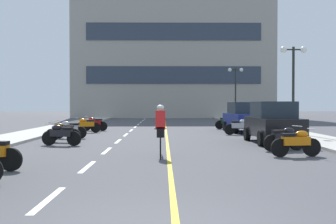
# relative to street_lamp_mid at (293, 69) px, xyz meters

# --- Properties ---
(ground_plane) EXTENTS (140.00, 140.00, 0.00)m
(ground_plane) POSITION_rel_street_lamp_mid_xyz_m (-7.17, 3.38, -3.62)
(ground_plane) COLOR #47474C
(curb_left) EXTENTS (2.40, 72.00, 0.12)m
(curb_left) POSITION_rel_street_lamp_mid_xyz_m (-14.37, 6.38, -3.56)
(curb_left) COLOR #B7B2A8
(curb_left) RESTS_ON ground
(curb_right) EXTENTS (2.40, 72.00, 0.12)m
(curb_right) POSITION_rel_street_lamp_mid_xyz_m (0.03, 6.38, -3.56)
(curb_right) COLOR #B7B2A8
(curb_right) RESTS_ON ground
(lane_dash_0) EXTENTS (0.14, 2.20, 0.01)m
(lane_dash_0) POSITION_rel_street_lamp_mid_xyz_m (-9.17, -15.62, -3.62)
(lane_dash_0) COLOR silver
(lane_dash_0) RESTS_ON ground
(lane_dash_1) EXTENTS (0.14, 2.20, 0.01)m
(lane_dash_1) POSITION_rel_street_lamp_mid_xyz_m (-9.17, -11.62, -3.62)
(lane_dash_1) COLOR silver
(lane_dash_1) RESTS_ON ground
(lane_dash_2) EXTENTS (0.14, 2.20, 0.01)m
(lane_dash_2) POSITION_rel_street_lamp_mid_xyz_m (-9.17, -7.62, -3.62)
(lane_dash_2) COLOR silver
(lane_dash_2) RESTS_ON ground
(lane_dash_3) EXTENTS (0.14, 2.20, 0.01)m
(lane_dash_3) POSITION_rel_street_lamp_mid_xyz_m (-9.17, -3.62, -3.62)
(lane_dash_3) COLOR silver
(lane_dash_3) RESTS_ON ground
(lane_dash_4) EXTENTS (0.14, 2.20, 0.01)m
(lane_dash_4) POSITION_rel_street_lamp_mid_xyz_m (-9.17, 0.38, -3.62)
(lane_dash_4) COLOR silver
(lane_dash_4) RESTS_ON ground
(lane_dash_5) EXTENTS (0.14, 2.20, 0.01)m
(lane_dash_5) POSITION_rel_street_lamp_mid_xyz_m (-9.17, 4.38, -3.62)
(lane_dash_5) COLOR silver
(lane_dash_5) RESTS_ON ground
(lane_dash_6) EXTENTS (0.14, 2.20, 0.01)m
(lane_dash_6) POSITION_rel_street_lamp_mid_xyz_m (-9.17, 8.38, -3.62)
(lane_dash_6) COLOR silver
(lane_dash_6) RESTS_ON ground
(lane_dash_7) EXTENTS (0.14, 2.20, 0.01)m
(lane_dash_7) POSITION_rel_street_lamp_mid_xyz_m (-9.17, 12.38, -3.62)
(lane_dash_7) COLOR silver
(lane_dash_7) RESTS_ON ground
(lane_dash_8) EXTENTS (0.14, 2.20, 0.01)m
(lane_dash_8) POSITION_rel_street_lamp_mid_xyz_m (-9.17, 16.38, -3.62)
(lane_dash_8) COLOR silver
(lane_dash_8) RESTS_ON ground
(lane_dash_9) EXTENTS (0.14, 2.20, 0.01)m
(lane_dash_9) POSITION_rel_street_lamp_mid_xyz_m (-9.17, 20.38, -3.62)
(lane_dash_9) COLOR silver
(lane_dash_9) RESTS_ON ground
(lane_dash_10) EXTENTS (0.14, 2.20, 0.01)m
(lane_dash_10) POSITION_rel_street_lamp_mid_xyz_m (-9.17, 24.38, -3.62)
(lane_dash_10) COLOR silver
(lane_dash_10) RESTS_ON ground
(lane_dash_11) EXTENTS (0.14, 2.20, 0.01)m
(lane_dash_11) POSITION_rel_street_lamp_mid_xyz_m (-9.17, 28.38, -3.62)
(lane_dash_11) COLOR silver
(lane_dash_11) RESTS_ON ground
(centre_line_yellow) EXTENTS (0.12, 66.00, 0.01)m
(centre_line_yellow) POSITION_rel_street_lamp_mid_xyz_m (-6.92, 6.38, -3.62)
(centre_line_yellow) COLOR gold
(centre_line_yellow) RESTS_ON ground
(office_building) EXTENTS (24.56, 9.05, 17.08)m
(office_building) POSITION_rel_street_lamp_mid_xyz_m (-5.85, 31.85, 4.92)
(office_building) COLOR #9E998E
(office_building) RESTS_ON ground
(street_lamp_mid) EXTENTS (1.46, 0.36, 4.74)m
(street_lamp_mid) POSITION_rel_street_lamp_mid_xyz_m (0.00, 0.00, 0.00)
(street_lamp_mid) COLOR black
(street_lamp_mid) RESTS_ON curb_right
(street_lamp_far) EXTENTS (1.46, 0.36, 5.03)m
(street_lamp_far) POSITION_rel_street_lamp_mid_xyz_m (-0.16, 17.72, 0.19)
(street_lamp_far) COLOR black
(street_lamp_far) RESTS_ON curb_right
(parked_car_near) EXTENTS (1.95, 4.22, 1.82)m
(parked_car_near) POSITION_rel_street_lamp_mid_xyz_m (-2.30, -4.66, -2.71)
(parked_car_near) COLOR black
(parked_car_near) RESTS_ON ground
(parked_car_mid) EXTENTS (2.16, 4.31, 1.82)m
(parked_car_mid) POSITION_rel_street_lamp_mid_xyz_m (-2.19, 2.74, -2.71)
(parked_car_mid) COLOR black
(parked_car_mid) RESTS_ON ground
(motorcycle_2) EXTENTS (1.70, 0.60, 0.92)m
(motorcycle_2) POSITION_rel_street_lamp_mid_xyz_m (-2.78, -9.48, -3.15)
(motorcycle_2) COLOR black
(motorcycle_2) RESTS_ON ground
(motorcycle_3) EXTENTS (1.65, 0.77, 0.92)m
(motorcycle_3) POSITION_rel_street_lamp_mid_xyz_m (-2.67, -7.73, -3.15)
(motorcycle_3) COLOR black
(motorcycle_3) RESTS_ON ground
(motorcycle_4) EXTENTS (1.69, 0.64, 0.92)m
(motorcycle_4) POSITION_rel_street_lamp_mid_xyz_m (-11.30, -5.68, -3.15)
(motorcycle_4) COLOR black
(motorcycle_4) RESTS_ON ground
(motorcycle_5) EXTENTS (1.68, 0.65, 0.92)m
(motorcycle_5) POSITION_rel_street_lamp_mid_xyz_m (-11.61, -4.06, -3.15)
(motorcycle_5) COLOR black
(motorcycle_5) RESTS_ON ground
(motorcycle_6) EXTENTS (1.70, 0.60, 0.92)m
(motorcycle_6) POSITION_rel_street_lamp_mid_xyz_m (-11.74, -2.11, -3.15)
(motorcycle_6) COLOR black
(motorcycle_6) RESTS_ON ground
(motorcycle_7) EXTENTS (1.70, 0.60, 0.92)m
(motorcycle_7) POSITION_rel_street_lamp_mid_xyz_m (-2.86, 0.29, -3.15)
(motorcycle_7) COLOR black
(motorcycle_7) RESTS_ON ground
(motorcycle_8) EXTENTS (1.65, 0.76, 0.92)m
(motorcycle_8) POSITION_rel_street_lamp_mid_xyz_m (-11.67, 2.07, -3.15)
(motorcycle_8) COLOR black
(motorcycle_8) RESTS_ON ground
(motorcycle_9) EXTENTS (1.67, 0.68, 0.92)m
(motorcycle_9) POSITION_rel_street_lamp_mid_xyz_m (-11.48, 4.00, -3.15)
(motorcycle_9) COLOR black
(motorcycle_9) RESTS_ON ground
(motorcycle_10) EXTENTS (1.67, 0.69, 0.92)m
(motorcycle_10) POSITION_rel_street_lamp_mid_xyz_m (-2.75, 5.72, -3.15)
(motorcycle_10) COLOR black
(motorcycle_10) RESTS_ON ground
(cyclist_rider) EXTENTS (0.42, 1.77, 1.71)m
(cyclist_rider) POSITION_rel_street_lamp_mid_xyz_m (-7.19, -9.46, -2.73)
(cyclist_rider) COLOR black
(cyclist_rider) RESTS_ON ground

